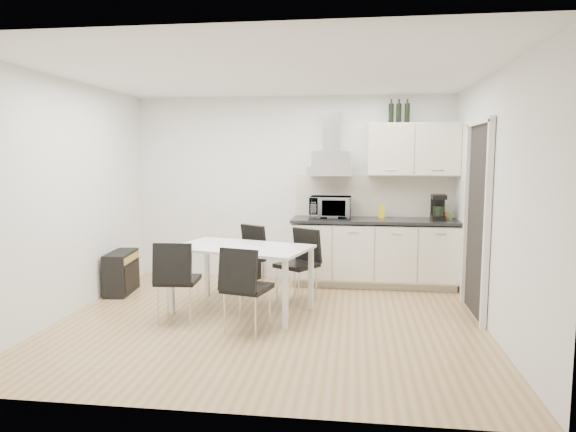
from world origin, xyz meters
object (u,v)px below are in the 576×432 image
chair_near_right (247,289)px  chair_far_left (243,261)px  kitchenette (377,225)px  guitar_amp (121,272)px  dining_table (242,253)px  floor_speaker (255,269)px  chair_far_right (297,266)px  chair_near_left (178,281)px

chair_near_right → chair_far_left: bearing=118.5°
chair_far_left → chair_near_right: size_ratio=1.00×
kitchenette → chair_far_left: (-1.70, -0.71, -0.39)m
chair_near_right → guitar_amp: chair_near_right is taller
dining_table → chair_near_right: chair_near_right is taller
chair_far_left → floor_speaker: (-0.01, 0.88, -0.30)m
chair_far_right → kitchenette: bearing=-102.9°
kitchenette → chair_near_left: size_ratio=2.86×
kitchenette → chair_near_right: 2.51m
kitchenette → chair_far_right: bearing=-136.2°
dining_table → chair_far_right: bearing=53.7°
dining_table → floor_speaker: 1.66m
chair_far_right → guitar_amp: chair_far_right is taller
chair_near_left → chair_near_right: size_ratio=1.00×
kitchenette → chair_far_right: (-0.99, -0.94, -0.39)m
chair_near_left → guitar_amp: chair_near_left is taller
kitchenette → chair_near_left: (-2.16, -1.85, -0.39)m
chair_far_left → floor_speaker: size_ratio=3.17×
chair_near_left → chair_near_right: (0.80, -0.23, 0.00)m
floor_speaker → chair_near_left: bearing=-79.9°
chair_far_right → chair_near_right: same height
chair_far_right → dining_table: bearing=71.6°
dining_table → chair_near_left: chair_near_left is taller
chair_near_left → floor_speaker: size_ratio=3.17×
kitchenette → chair_far_right: 1.42m
kitchenette → dining_table: (-1.56, -1.40, -0.15)m
chair_far_left → chair_near_left: (-0.46, -1.14, 0.00)m
chair_near_right → floor_speaker: bearing=113.4°
chair_near_right → kitchenette: bearing=71.2°
chair_near_left → guitar_amp: (-1.12, 1.01, -0.17)m
dining_table → floor_speaker: dining_table is taller
chair_near_left → kitchenette: bearing=36.4°
chair_near_left → chair_near_right: bearing=-20.0°
chair_far_right → floor_speaker: (-0.73, 1.11, -0.30)m
dining_table → chair_near_left: 0.79m
chair_far_right → floor_speaker: bearing=-23.3°
chair_far_right → chair_near_left: same height
floor_speaker → chair_far_left: bearing=-66.7°
kitchenette → chair_near_right: kitchenette is taller
chair_far_right → chair_near_left: (-1.17, -0.91, 0.00)m
kitchenette → dining_table: bearing=-138.2°
kitchenette → chair_near_left: bearing=-139.3°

